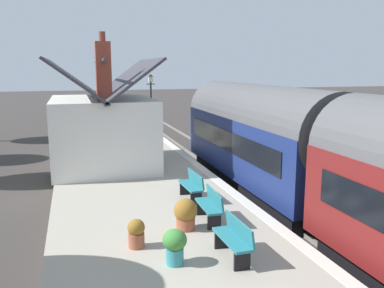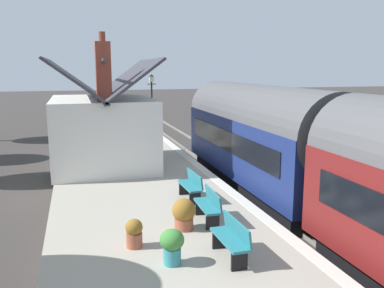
{
  "view_description": "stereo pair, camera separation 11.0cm",
  "coord_description": "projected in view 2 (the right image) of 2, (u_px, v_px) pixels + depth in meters",
  "views": [
    {
      "loc": [
        -16.44,
        6.25,
        4.95
      ],
      "look_at": [
        -0.14,
        1.5,
        1.81
      ],
      "focal_mm": 38.34,
      "sensor_mm": 36.0,
      "label": 1
    },
    {
      "loc": [
        -16.47,
        6.14,
        4.95
      ],
      "look_at": [
        -0.14,
        1.5,
        1.81
      ],
      "focal_mm": 38.34,
      "sensor_mm": 36.0,
      "label": 2
    }
  ],
  "objects": [
    {
      "name": "ground_plane",
      "position": [
        224.0,
        182.0,
        18.13
      ],
      "size": [
        160.0,
        160.0,
        0.0
      ],
      "primitive_type": "plane",
      "color": "#383330"
    },
    {
      "name": "platform",
      "position": [
        133.0,
        180.0,
        16.98
      ],
      "size": [
        32.0,
        6.05,
        0.81
      ],
      "primitive_type": "cube",
      "color": "#A39B8C",
      "rests_on": "ground"
    },
    {
      "name": "platform_edge_coping",
      "position": [
        198.0,
        166.0,
        17.67
      ],
      "size": [
        32.0,
        0.36,
        0.02
      ],
      "primitive_type": "cube",
      "color": "beige",
      "rests_on": "platform"
    },
    {
      "name": "rail_near",
      "position": [
        257.0,
        178.0,
        18.56
      ],
      "size": [
        52.0,
        0.08,
        0.14
      ],
      "primitive_type": "cube",
      "color": "gray",
      "rests_on": "ground"
    },
    {
      "name": "rail_far",
      "position": [
        228.0,
        180.0,
        18.17
      ],
      "size": [
        52.0,
        0.08,
        0.14
      ],
      "primitive_type": "cube",
      "color": "gray",
      "rests_on": "ground"
    },
    {
      "name": "train",
      "position": [
        338.0,
        167.0,
        11.55
      ],
      "size": [
        21.23,
        2.73,
        4.32
      ],
      "color": "black",
      "rests_on": "ground"
    },
    {
      "name": "station_building",
      "position": [
        103.0,
        129.0,
        17.48
      ],
      "size": [
        5.75,
        4.39,
        5.49
      ],
      "color": "white",
      "rests_on": "platform"
    },
    {
      "name": "bench_by_lamp",
      "position": [
        232.0,
        238.0,
        9.0
      ],
      "size": [
        1.41,
        0.47,
        0.88
      ],
      "color": "#26727F",
      "rests_on": "platform"
    },
    {
      "name": "bench_mid_platform",
      "position": [
        209.0,
        205.0,
        11.16
      ],
      "size": [
        1.42,
        0.49,
        0.88
      ],
      "color": "#26727F",
      "rests_on": "platform"
    },
    {
      "name": "bench_platform_end",
      "position": [
        191.0,
        185.0,
        13.07
      ],
      "size": [
        1.42,
        0.49,
        0.88
      ],
      "color": "#26727F",
      "rests_on": "platform"
    },
    {
      "name": "planter_by_door",
      "position": [
        184.0,
        213.0,
        10.64
      ],
      "size": [
        0.61,
        0.61,
        0.85
      ],
      "color": "#9E5138",
      "rests_on": "platform"
    },
    {
      "name": "planter_edge_far",
      "position": [
        137.0,
        137.0,
        22.8
      ],
      "size": [
        0.41,
        0.41,
        0.64
      ],
      "color": "#9E5138",
      "rests_on": "platform"
    },
    {
      "name": "planter_edge_near",
      "position": [
        134.0,
        233.0,
        9.59
      ],
      "size": [
        0.41,
        0.41,
        0.69
      ],
      "color": "#9E5138",
      "rests_on": "platform"
    },
    {
      "name": "planter_corner_building",
      "position": [
        172.0,
        245.0,
        8.73
      ],
      "size": [
        0.53,
        0.53,
        0.78
      ],
      "color": "teal",
      "rests_on": "platform"
    },
    {
      "name": "planter_bench_left",
      "position": [
        110.0,
        124.0,
        28.08
      ],
      "size": [
        0.52,
        0.52,
        0.75
      ],
      "color": "teal",
      "rests_on": "platform"
    },
    {
      "name": "lamp_post_platform",
      "position": [
        152.0,
        94.0,
        24.15
      ],
      "size": [
        0.32,
        0.5,
        3.81
      ],
      "color": "black",
      "rests_on": "platform"
    }
  ]
}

